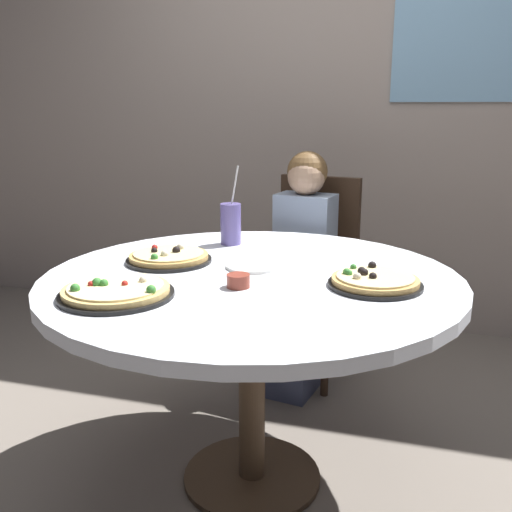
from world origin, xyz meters
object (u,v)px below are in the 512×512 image
Objects in this scene: pizza_cheese at (169,257)px; soda_cup at (231,224)px; diner_child at (298,284)px; pizza_pepperoni at (116,291)px; plate_small at (253,266)px; pizza_veggie at (375,281)px; sauce_bowl at (238,281)px; chair_wooden at (312,265)px; dining_table at (252,300)px.

soda_cup is (0.12, 0.32, 0.06)m from pizza_cheese.
diner_child is at bearing 64.13° from soda_cup.
pizza_pepperoni is 0.49m from plate_small.
plate_small is at bearing 166.32° from pizza_veggie.
pizza_veggie is at bearing -6.96° from pizza_cheese.
pizza_cheese is at bearing 173.04° from pizza_veggie.
pizza_veggie is 0.72m from pizza_cheese.
chair_wooden is at bearing 89.12° from sauce_bowl.
pizza_pepperoni is 4.70× the size of sauce_bowl.
plate_small is (0.30, 0.01, -0.01)m from pizza_cheese.
diner_child is 3.64× the size of pizza_cheese.
soda_cup is (-0.22, -0.57, 0.30)m from chair_wooden.
chair_wooden reaches higher than dining_table.
dining_table is at bearing 89.21° from sauce_bowl.
pizza_veggie is 0.42m from plate_small.
diner_child is 6.01× the size of plate_small.
pizza_pepperoni is at bearing -104.02° from chair_wooden.
chair_wooden is 13.57× the size of sauce_bowl.
chair_wooden is 0.91m from plate_small.
pizza_veggie is at bearing -2.36° from dining_table.
soda_cup reaches higher than dining_table.
soda_cup is at bearing 145.66° from pizza_veggie.
pizza_pepperoni is at bearing -156.34° from pizza_veggie.
chair_wooden is 0.98m from pizza_cheese.
chair_wooden is 3.09× the size of soda_cup.
sauce_bowl is (0.30, 0.18, 0.00)m from pizza_pepperoni.
dining_table is 0.17m from sauce_bowl.
chair_wooden reaches higher than plate_small.
pizza_pepperoni reaches higher than pizza_veggie.
sauce_bowl is at bearing -90.88° from chair_wooden.
chair_wooden is at bearing 89.11° from dining_table.
soda_cup is (-0.59, 0.40, 0.06)m from pizza_veggie.
chair_wooden is at bearing 75.98° from pizza_pepperoni.
dining_table is at bearing 177.64° from pizza_veggie.
plate_small is at bearing -92.34° from chair_wooden.
dining_table is 0.12m from plate_small.
pizza_pepperoni is 0.72m from soda_cup.
chair_wooden is 3.35× the size of pizza_veggie.
pizza_veggie is at bearing -13.68° from plate_small.
pizza_veggie is at bearing 23.66° from pizza_pepperoni.
chair_wooden is 1.34m from pizza_pepperoni.
soda_cup is 0.57m from sauce_bowl.
dining_table is at bearing 46.42° from pizza_pepperoni.
sauce_bowl is (-0.39, -0.12, 0.00)m from pizza_veggie.
dining_table is 4.37× the size of soda_cup.
pizza_cheese is 0.35m from soda_cup.
diner_child is 0.75m from plate_small.
soda_cup is (-0.19, -0.39, 0.35)m from diner_child.
plate_small is (0.18, -0.30, -0.08)m from soda_cup.
soda_cup is 0.36m from plate_small.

